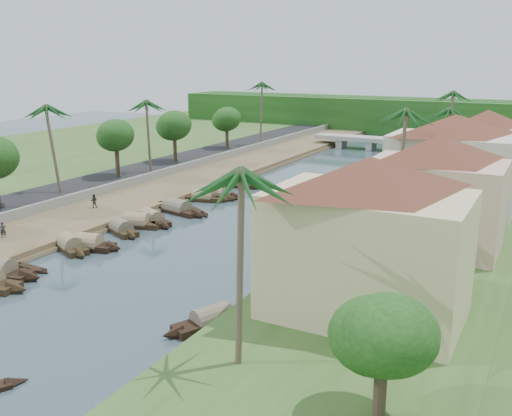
% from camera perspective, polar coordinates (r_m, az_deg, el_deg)
% --- Properties ---
extents(ground, '(220.00, 220.00, 0.00)m').
position_cam_1_polar(ground, '(48.32, -10.77, -6.23)').
color(ground, '#34464F').
rests_on(ground, ground).
extents(left_bank, '(10.00, 180.00, 0.80)m').
position_cam_1_polar(left_bank, '(72.75, -10.85, 1.23)').
color(left_bank, brown).
rests_on(left_bank, ground).
extents(right_bank, '(16.00, 180.00, 1.20)m').
position_cam_1_polar(right_bank, '(58.13, 17.23, -2.40)').
color(right_bank, '#2F5020').
rests_on(right_bank, ground).
extents(road, '(8.00, 180.00, 1.40)m').
position_cam_1_polar(road, '(78.20, -15.74, 2.10)').
color(road, black).
rests_on(road, ground).
extents(retaining_wall, '(0.40, 180.00, 1.10)m').
position_cam_1_polar(retaining_wall, '(75.20, -13.39, 2.27)').
color(retaining_wall, gray).
rests_on(retaining_wall, left_bank).
extents(treeline, '(120.00, 14.00, 8.00)m').
position_cam_1_polar(treeline, '(138.53, 16.13, 8.76)').
color(treeline, '#173C10').
rests_on(treeline, ground).
extents(bridge, '(28.00, 4.00, 2.40)m').
position_cam_1_polar(bridge, '(111.74, 12.95, 6.48)').
color(bridge, gray).
rests_on(bridge, ground).
extents(building_near, '(14.85, 14.85, 10.20)m').
position_cam_1_polar(building_near, '(35.93, 11.01, -2.85)').
color(building_near, '#CEC08A').
rests_on(building_near, right_bank).
extents(building_mid, '(14.11, 14.11, 9.70)m').
position_cam_1_polar(building_mid, '(50.85, 17.46, 1.63)').
color(building_mid, beige).
rests_on(building_mid, right_bank).
extents(building_far, '(15.59, 15.59, 10.20)m').
position_cam_1_polar(building_far, '(64.53, 19.01, 4.40)').
color(building_far, silver).
rests_on(building_far, right_bank).
extents(building_distant, '(12.62, 12.62, 9.20)m').
position_cam_1_polar(building_distant, '(84.09, 21.93, 6.03)').
color(building_distant, '#CEC08A').
rests_on(building_distant, right_bank).
extents(sampan_4, '(7.28, 4.51, 2.09)m').
position_cam_1_polar(sampan_4, '(55.20, -18.11, -3.58)').
color(sampan_4, black).
rests_on(sampan_4, ground).
extents(sampan_5, '(6.99, 3.25, 2.18)m').
position_cam_1_polar(sampan_5, '(54.88, -16.40, -3.55)').
color(sampan_5, black).
rests_on(sampan_5, ground).
extents(sampan_6, '(6.63, 4.15, 2.01)m').
position_cam_1_polar(sampan_6, '(58.99, -13.31, -2.08)').
color(sampan_6, black).
rests_on(sampan_6, ground).
extents(sampan_7, '(7.81, 4.59, 2.10)m').
position_cam_1_polar(sampan_7, '(62.02, -10.41, -1.09)').
color(sampan_7, black).
rests_on(sampan_7, ground).
extents(sampan_8, '(7.46, 3.76, 2.25)m').
position_cam_1_polar(sampan_8, '(60.78, -11.82, -1.48)').
color(sampan_8, black).
rests_on(sampan_8, ground).
extents(sampan_9, '(9.30, 3.68, 2.30)m').
position_cam_1_polar(sampan_9, '(65.70, -7.91, -0.09)').
color(sampan_9, black).
rests_on(sampan_9, ground).
extents(sampan_10, '(7.28, 3.16, 2.00)m').
position_cam_1_polar(sampan_10, '(70.69, -5.34, 1.04)').
color(sampan_10, black).
rests_on(sampan_10, ground).
extents(sampan_11, '(8.33, 3.79, 2.32)m').
position_cam_1_polar(sampan_11, '(71.88, -4.33, 1.30)').
color(sampan_11, black).
rests_on(sampan_11, ground).
extents(sampan_12, '(8.51, 2.40, 2.02)m').
position_cam_1_polar(sampan_12, '(71.73, -4.94, 1.25)').
color(sampan_12, black).
rests_on(sampan_12, ground).
extents(sampan_13, '(8.78, 3.07, 2.34)m').
position_cam_1_polar(sampan_13, '(78.15, -1.79, 2.43)').
color(sampan_13, black).
rests_on(sampan_13, ground).
extents(sampan_14, '(4.44, 7.44, 1.88)m').
position_cam_1_polar(sampan_14, '(38.33, -4.43, -11.09)').
color(sampan_14, black).
rests_on(sampan_14, ground).
extents(sampan_15, '(2.41, 7.83, 2.08)m').
position_cam_1_polar(sampan_15, '(48.14, 2.65, -5.52)').
color(sampan_15, black).
rests_on(sampan_15, ground).
extents(sampan_16, '(1.76, 7.49, 1.87)m').
position_cam_1_polar(sampan_16, '(66.51, 10.89, -0.04)').
color(sampan_16, black).
rests_on(sampan_16, ground).
extents(canoe_1, '(4.26, 0.83, 0.68)m').
position_cam_1_polar(canoe_1, '(51.34, -21.57, -5.64)').
color(canoe_1, black).
rests_on(canoe_1, ground).
extents(canoe_2, '(5.55, 3.80, 0.87)m').
position_cam_1_polar(canoe_2, '(65.74, -6.00, -0.30)').
color(canoe_2, black).
rests_on(canoe_2, ground).
extents(palm_0, '(3.20, 3.20, 11.98)m').
position_cam_1_polar(palm_0, '(28.14, -1.85, 3.03)').
color(palm_0, brown).
rests_on(palm_0, ground).
extents(palm_1, '(3.20, 3.20, 9.59)m').
position_cam_1_polar(palm_1, '(43.11, 10.37, 3.79)').
color(palm_1, brown).
rests_on(palm_1, ground).
extents(palm_2, '(3.20, 3.20, 12.48)m').
position_cam_1_polar(palm_2, '(58.23, 14.46, 9.14)').
color(palm_2, brown).
rests_on(palm_2, ground).
extents(palm_3, '(3.20, 3.20, 11.42)m').
position_cam_1_polar(palm_3, '(73.80, 18.23, 9.18)').
color(palm_3, brown).
rests_on(palm_3, ground).
extents(palm_5, '(3.20, 3.20, 11.71)m').
position_cam_1_polar(palm_5, '(71.64, -19.78, 9.30)').
color(palm_5, brown).
rests_on(palm_5, ground).
extents(palm_6, '(3.20, 3.20, 11.39)m').
position_cam_1_polar(palm_6, '(81.37, -10.82, 10.21)').
color(palm_6, brown).
rests_on(palm_6, ground).
extents(palm_7, '(3.20, 3.20, 12.39)m').
position_cam_1_polar(palm_7, '(92.90, 19.21, 10.67)').
color(palm_7, brown).
rests_on(palm_7, ground).
extents(palm_8, '(3.20, 3.20, 12.78)m').
position_cam_1_polar(palm_8, '(106.50, 0.48, 12.20)').
color(palm_8, brown).
rests_on(palm_8, ground).
extents(tree_3, '(4.90, 4.90, 7.63)m').
position_cam_1_polar(tree_3, '(79.63, -13.85, 7.00)').
color(tree_3, '#4E412D').
rests_on(tree_3, ground).
extents(tree_4, '(5.24, 5.24, 7.74)m').
position_cam_1_polar(tree_4, '(89.90, -8.18, 8.10)').
color(tree_4, '#4E412D').
rests_on(tree_4, ground).
extents(tree_5, '(4.83, 4.83, 7.10)m').
position_cam_1_polar(tree_5, '(103.06, -2.95, 8.80)').
color(tree_5, '#4E412D').
rests_on(tree_5, ground).
extents(tree_6, '(4.60, 4.60, 7.09)m').
position_cam_1_polar(tree_6, '(67.01, 23.66, 4.26)').
color(tree_6, '#4E412D').
rests_on(tree_6, ground).
extents(tree_7, '(4.27, 4.27, 5.89)m').
position_cam_1_polar(tree_7, '(26.21, 12.61, -12.45)').
color(tree_7, '#4E412D').
rests_on(tree_7, ground).
extents(person_near, '(0.62, 0.65, 1.50)m').
position_cam_1_polar(person_near, '(58.25, -23.98, -2.02)').
color(person_near, '#24242B').
rests_on(person_near, left_bank).
extents(person_far, '(0.95, 0.89, 1.55)m').
position_cam_1_polar(person_far, '(66.48, -15.90, 0.69)').
color(person_far, '#343024').
rests_on(person_far, left_bank).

